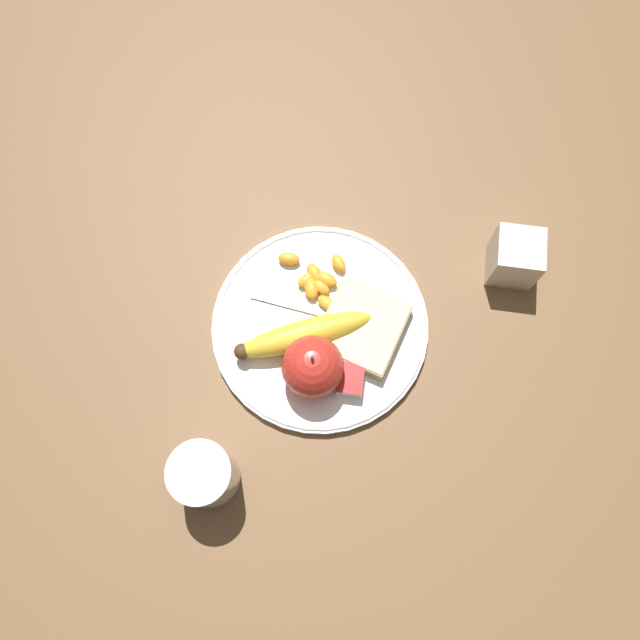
{
  "coord_description": "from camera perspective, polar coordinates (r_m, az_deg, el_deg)",
  "views": [
    {
      "loc": [
        0.25,
        0.03,
        0.8
      ],
      "look_at": [
        0.0,
        0.0,
        0.03
      ],
      "focal_mm": 35.0,
      "sensor_mm": 36.0,
      "label": 1
    }
  ],
  "objects": [
    {
      "name": "ground_plane",
      "position": [
        0.84,
        0.0,
        -0.68
      ],
      "size": [
        3.0,
        3.0,
        0.0
      ],
      "primitive_type": "plane",
      "color": "brown"
    },
    {
      "name": "plate",
      "position": [
        0.83,
        0.0,
        -0.51
      ],
      "size": [
        0.29,
        0.29,
        0.01
      ],
      "color": "white",
      "rests_on": "ground_plane"
    },
    {
      "name": "juice_glass",
      "position": [
        0.77,
        -10.46,
        -13.77
      ],
      "size": [
        0.07,
        0.07,
        0.09
      ],
      "color": "silver",
      "rests_on": "ground_plane"
    },
    {
      "name": "apple",
      "position": [
        0.77,
        -0.87,
        -4.27
      ],
      "size": [
        0.08,
        0.08,
        0.09
      ],
      "color": "red",
      "rests_on": "plate"
    },
    {
      "name": "banana",
      "position": [
        0.81,
        -1.57,
        -1.39
      ],
      "size": [
        0.11,
        0.18,
        0.04
      ],
      "color": "yellow",
      "rests_on": "plate"
    },
    {
      "name": "bread_slice",
      "position": [
        0.82,
        3.84,
        -0.78
      ],
      "size": [
        0.13,
        0.13,
        0.02
      ],
      "color": "tan",
      "rests_on": "plate"
    },
    {
      "name": "fork",
      "position": [
        0.83,
        0.02,
        0.75
      ],
      "size": [
        0.04,
        0.16,
        0.0
      ],
      "rotation": [
        0.0,
        0.0,
        14.0
      ],
      "color": "#B2B2B7",
      "rests_on": "plate"
    },
    {
      "name": "jam_packet",
      "position": [
        0.8,
        2.79,
        -5.48
      ],
      "size": [
        0.04,
        0.03,
        0.02
      ],
      "color": "silver",
      "rests_on": "plate"
    },
    {
      "name": "orange_segment_0",
      "position": [
        0.84,
        0.58,
        3.74
      ],
      "size": [
        0.03,
        0.04,
        0.02
      ],
      "color": "#F9A32D",
      "rests_on": "plate"
    },
    {
      "name": "orange_segment_1",
      "position": [
        0.83,
        0.61,
        1.53
      ],
      "size": [
        0.03,
        0.03,
        0.02
      ],
      "color": "#F9A32D",
      "rests_on": "plate"
    },
    {
      "name": "orange_segment_2",
      "position": [
        0.85,
        -0.5,
        4.29
      ],
      "size": [
        0.04,
        0.03,
        0.02
      ],
      "color": "#F9A32D",
      "rests_on": "plate"
    },
    {
      "name": "orange_segment_3",
      "position": [
        0.84,
        -1.23,
        3.67
      ],
      "size": [
        0.03,
        0.03,
        0.02
      ],
      "color": "#F9A32D",
      "rests_on": "plate"
    },
    {
      "name": "orange_segment_4",
      "position": [
        0.84,
        0.06,
        3.02
      ],
      "size": [
        0.03,
        0.03,
        0.02
      ],
      "color": "#F9A32D",
      "rests_on": "plate"
    },
    {
      "name": "orange_segment_5",
      "position": [
        0.85,
        1.71,
        5.23
      ],
      "size": [
        0.03,
        0.03,
        0.02
      ],
      "color": "#F9A32D",
      "rests_on": "plate"
    },
    {
      "name": "orange_segment_6",
      "position": [
        0.84,
        -0.79,
        2.91
      ],
      "size": [
        0.03,
        0.03,
        0.02
      ],
      "color": "#F9A32D",
      "rests_on": "plate"
    },
    {
      "name": "orange_segment_7",
      "position": [
        0.85,
        -2.86,
        5.62
      ],
      "size": [
        0.02,
        0.03,
        0.02
      ],
      "color": "#F9A32D",
      "rests_on": "plate"
    },
    {
      "name": "condiment_caddy",
      "position": [
        0.88,
        17.38,
        5.48
      ],
      "size": [
        0.06,
        0.06,
        0.07
      ],
      "color": "silver",
      "rests_on": "ground_plane"
    }
  ]
}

